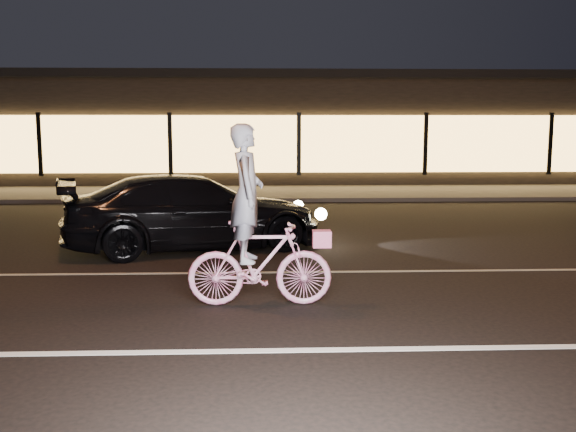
{
  "coord_description": "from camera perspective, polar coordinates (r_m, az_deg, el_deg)",
  "views": [
    {
      "loc": [
        -1.27,
        -7.82,
        2.32
      ],
      "look_at": [
        -0.94,
        0.6,
        1.1
      ],
      "focal_mm": 40.0,
      "sensor_mm": 36.0,
      "label": 1
    }
  ],
  "objects": [
    {
      "name": "ground",
      "position": [
        8.25,
        6.75,
        -8.13
      ],
      "size": [
        90.0,
        90.0,
        0.0
      ],
      "primitive_type": "plane",
      "color": "black",
      "rests_on": "ground"
    },
    {
      "name": "sidewalk",
      "position": [
        20.98,
        1.24,
        2.05
      ],
      "size": [
        30.0,
        4.0,
        0.12
      ],
      "primitive_type": "cube",
      "color": "#383533",
      "rests_on": "ground"
    },
    {
      "name": "lane_stripe_far",
      "position": [
        10.16,
        4.99,
        -4.95
      ],
      "size": [
        60.0,
        0.1,
        0.01
      ],
      "primitive_type": "cube",
      "color": "gray",
      "rests_on": "ground"
    },
    {
      "name": "lane_stripe_near",
      "position": [
        6.84,
        8.73,
        -11.61
      ],
      "size": [
        60.0,
        0.12,
        0.01
      ],
      "primitive_type": "cube",
      "color": "silver",
      "rests_on": "ground"
    },
    {
      "name": "cyclist",
      "position": [
        8.13,
        -2.84,
        -2.35
      ],
      "size": [
        1.84,
        0.63,
        2.32
      ],
      "rotation": [
        0.0,
        0.0,
        1.57
      ],
      "color": "#FE469D",
      "rests_on": "ground"
    },
    {
      "name": "sedan",
      "position": [
        11.99,
        -8.35,
        0.35
      ],
      "size": [
        5.11,
        3.21,
        1.38
      ],
      "rotation": [
        0.0,
        0.0,
        1.86
      ],
      "color": "black",
      "rests_on": "ground"
    },
    {
      "name": "storefront",
      "position": [
        26.81,
        0.47,
        7.87
      ],
      "size": [
        25.4,
        8.42,
        4.2
      ],
      "color": "black",
      "rests_on": "ground"
    }
  ]
}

